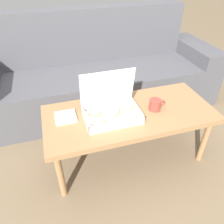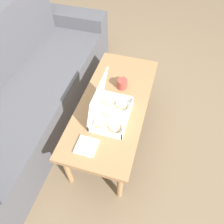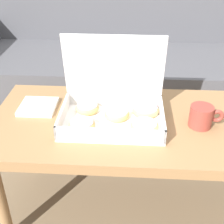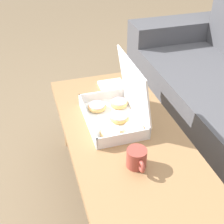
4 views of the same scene
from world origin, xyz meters
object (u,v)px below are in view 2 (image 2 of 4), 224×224
(coffee_table, at_px, (114,106))
(coffee_mug, at_px, (122,84))
(pastry_box, at_px, (109,110))
(couch, at_px, (25,92))

(coffee_table, bearing_deg, coffee_mug, -6.58)
(pastry_box, bearing_deg, coffee_table, -0.10)
(couch, xyz_separation_m, pastry_box, (-0.13, -0.84, 0.18))
(couch, distance_m, coffee_table, 0.84)
(pastry_box, relative_size, coffee_mug, 3.03)
(couch, bearing_deg, coffee_mug, -77.97)
(coffee_table, bearing_deg, couch, 90.00)
(couch, xyz_separation_m, coffee_table, (0.00, -0.84, 0.08))
(coffee_table, bearing_deg, pastry_box, 179.90)
(pastry_box, distance_m, coffee_mug, 0.32)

